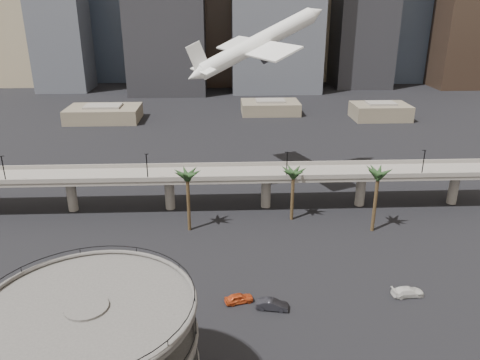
{
  "coord_description": "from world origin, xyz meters",
  "views": [
    {
      "loc": [
        0.63,
        -43.67,
        44.9
      ],
      "look_at": [
        3.83,
        28.0,
        17.15
      ],
      "focal_mm": 35.0,
      "sensor_mm": 36.0,
      "label": 1
    }
  ],
  "objects_px": {
    "airborne_jet": "(257,44)",
    "car_a": "(239,298)",
    "car_c": "(408,292)",
    "overpass": "(218,178)",
    "parking_ramp": "(94,357)",
    "car_b": "(272,305)"
  },
  "relations": [
    {
      "from": "airborne_jet",
      "to": "car_a",
      "type": "xyz_separation_m",
      "value": [
        -6.41,
        -50.0,
        -34.5
      ]
    },
    {
      "from": "airborne_jet",
      "to": "car_c",
      "type": "height_order",
      "value": "airborne_jet"
    },
    {
      "from": "airborne_jet",
      "to": "car_b",
      "type": "distance_m",
      "value": 62.34
    },
    {
      "from": "airborne_jet",
      "to": "car_c",
      "type": "distance_m",
      "value": 63.82
    },
    {
      "from": "parking_ramp",
      "to": "car_c",
      "type": "distance_m",
      "value": 50.15
    },
    {
      "from": "overpass",
      "to": "car_b",
      "type": "relative_size",
      "value": 25.94
    },
    {
      "from": "car_a",
      "to": "car_c",
      "type": "height_order",
      "value": "car_a"
    },
    {
      "from": "parking_ramp",
      "to": "overpass",
      "type": "relative_size",
      "value": 0.17
    },
    {
      "from": "parking_ramp",
      "to": "car_c",
      "type": "relative_size",
      "value": 4.24
    },
    {
      "from": "car_a",
      "to": "car_b",
      "type": "xyz_separation_m",
      "value": [
        5.09,
        -1.94,
        0.05
      ]
    },
    {
      "from": "airborne_jet",
      "to": "car_c",
      "type": "relative_size",
      "value": 6.63
    },
    {
      "from": "parking_ramp",
      "to": "overpass",
      "type": "distance_m",
      "value": 60.46
    },
    {
      "from": "overpass",
      "to": "car_a",
      "type": "xyz_separation_m",
      "value": [
        3.23,
        -36.55,
        -6.56
      ]
    },
    {
      "from": "overpass",
      "to": "car_b",
      "type": "xyz_separation_m",
      "value": [
        8.33,
        -38.5,
        -6.51
      ]
    },
    {
      "from": "airborne_jet",
      "to": "car_c",
      "type": "bearing_deg",
      "value": -88.55
    },
    {
      "from": "overpass",
      "to": "car_c",
      "type": "height_order",
      "value": "overpass"
    },
    {
      "from": "overpass",
      "to": "car_b",
      "type": "bearing_deg",
      "value": -77.8
    },
    {
      "from": "parking_ramp",
      "to": "overpass",
      "type": "height_order",
      "value": "parking_ramp"
    },
    {
      "from": "airborne_jet",
      "to": "car_a",
      "type": "distance_m",
      "value": 61.08
    },
    {
      "from": "parking_ramp",
      "to": "airborne_jet",
      "type": "distance_m",
      "value": 80.05
    },
    {
      "from": "car_b",
      "to": "overpass",
      "type": "bearing_deg",
      "value": 23.13
    },
    {
      "from": "car_a",
      "to": "car_b",
      "type": "bearing_deg",
      "value": -125.44
    }
  ]
}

